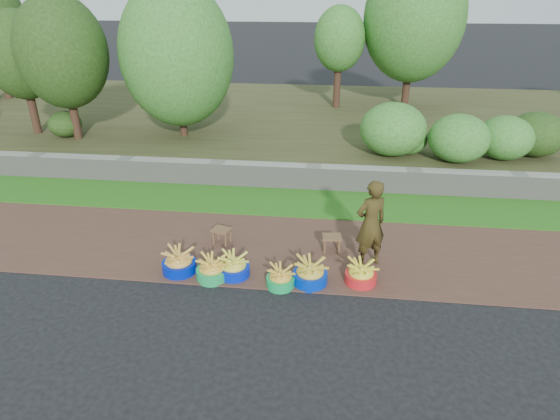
# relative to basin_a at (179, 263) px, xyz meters

# --- Properties ---
(ground_plane) EXTENTS (120.00, 120.00, 0.00)m
(ground_plane) POSITION_rel_basin_a_xyz_m (1.97, -0.33, -0.18)
(ground_plane) COLOR black
(ground_plane) RESTS_ON ground
(dirt_shoulder) EXTENTS (80.00, 2.50, 0.02)m
(dirt_shoulder) POSITION_rel_basin_a_xyz_m (1.97, 0.92, -0.17)
(dirt_shoulder) COLOR #4F3328
(dirt_shoulder) RESTS_ON ground
(grass_verge) EXTENTS (80.00, 1.50, 0.04)m
(grass_verge) POSITION_rel_basin_a_xyz_m (1.97, 2.92, -0.16)
(grass_verge) COLOR #2B6B19
(grass_verge) RESTS_ON ground
(retaining_wall) EXTENTS (80.00, 0.35, 0.55)m
(retaining_wall) POSITION_rel_basin_a_xyz_m (1.97, 3.77, 0.09)
(retaining_wall) COLOR gray
(retaining_wall) RESTS_ON ground
(earth_bank) EXTENTS (80.00, 10.00, 0.50)m
(earth_bank) POSITION_rel_basin_a_xyz_m (1.97, 8.67, 0.07)
(earth_bank) COLOR #3E4021
(earth_bank) RESTS_ON ground
(vegetation) EXTENTS (30.00, 7.78, 4.80)m
(vegetation) POSITION_rel_basin_a_xyz_m (3.43, 7.64, 2.56)
(vegetation) COLOR #362217
(vegetation) RESTS_ON earth_bank
(basin_a) EXTENTS (0.55, 0.55, 0.41)m
(basin_a) POSITION_rel_basin_a_xyz_m (0.00, 0.00, 0.00)
(basin_a) COLOR #0019B2
(basin_a) RESTS_ON ground
(basin_b) EXTENTS (0.51, 0.51, 0.38)m
(basin_b) POSITION_rel_basin_a_xyz_m (0.57, -0.12, -0.01)
(basin_b) COLOR #1A9B4F
(basin_b) RESTS_ON ground
(basin_c) EXTENTS (0.51, 0.51, 0.38)m
(basin_c) POSITION_rel_basin_a_xyz_m (0.90, -0.00, -0.01)
(basin_c) COLOR #031DC3
(basin_c) RESTS_ON ground
(basin_d) EXTENTS (0.44, 0.44, 0.33)m
(basin_d) POSITION_rel_basin_a_xyz_m (1.68, -0.20, -0.04)
(basin_d) COLOR #10A14D
(basin_d) RESTS_ON ground
(basin_e) EXTENTS (0.54, 0.54, 0.41)m
(basin_e) POSITION_rel_basin_a_xyz_m (2.12, -0.06, -0.00)
(basin_e) COLOR #0029BF
(basin_e) RESTS_ON ground
(basin_f) EXTENTS (0.49, 0.49, 0.37)m
(basin_f) POSITION_rel_basin_a_xyz_m (2.91, 0.03, -0.02)
(basin_f) COLOR red
(basin_f) RESTS_ON ground
(stool_left) EXTENTS (0.38, 0.34, 0.29)m
(stool_left) POSITION_rel_basin_a_xyz_m (0.47, 0.99, 0.06)
(stool_left) COLOR brown
(stool_left) RESTS_ON dirt_shoulder
(stool_right) EXTENTS (0.35, 0.28, 0.29)m
(stool_right) POSITION_rel_basin_a_xyz_m (2.44, 0.95, 0.07)
(stool_right) COLOR brown
(stool_right) RESTS_ON dirt_shoulder
(vendor_woman) EXTENTS (0.65, 0.57, 1.49)m
(vendor_woman) POSITION_rel_basin_a_xyz_m (3.04, 0.60, 0.58)
(vendor_woman) COLOR black
(vendor_woman) RESTS_ON dirt_shoulder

